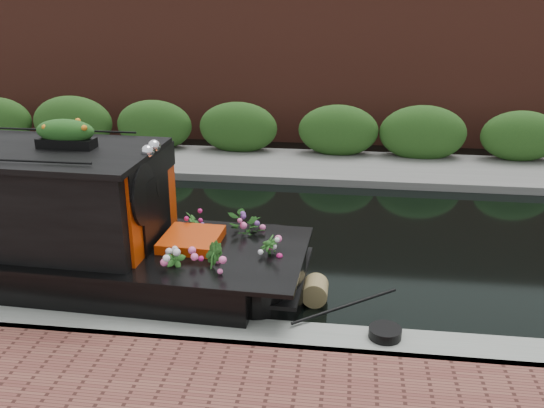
# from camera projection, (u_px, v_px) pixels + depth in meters

# --- Properties ---
(ground) EXTENTS (80.00, 80.00, 0.00)m
(ground) POSITION_uv_depth(u_px,v_px,m) (193.00, 236.00, 10.62)
(ground) COLOR black
(ground) RESTS_ON ground
(near_bank_coping) EXTENTS (40.00, 0.60, 0.50)m
(near_bank_coping) POSITION_uv_depth(u_px,v_px,m) (126.00, 339.00, 7.55)
(near_bank_coping) COLOR gray
(near_bank_coping) RESTS_ON ground
(far_bank_path) EXTENTS (40.00, 2.40, 0.34)m
(far_bank_path) POSITION_uv_depth(u_px,v_px,m) (237.00, 167.00, 14.52)
(far_bank_path) COLOR slate
(far_bank_path) RESTS_ON ground
(far_hedge) EXTENTS (40.00, 1.10, 2.80)m
(far_hedge) POSITION_uv_depth(u_px,v_px,m) (244.00, 157.00, 15.36)
(far_hedge) COLOR #254B19
(far_hedge) RESTS_ON ground
(far_brick_wall) EXTENTS (40.00, 1.00, 8.00)m
(far_brick_wall) POSITION_uv_depth(u_px,v_px,m) (257.00, 137.00, 17.31)
(far_brick_wall) COLOR brown
(far_brick_wall) RESTS_ON ground
(rope_fender) EXTENTS (0.35, 0.40, 0.35)m
(rope_fender) POSITION_uv_depth(u_px,v_px,m) (315.00, 290.00, 8.38)
(rope_fender) COLOR olive
(rope_fender) RESTS_ON ground
(coiled_mooring_rope) EXTENTS (0.39, 0.39, 0.12)m
(coiled_mooring_rope) POSITION_uv_depth(u_px,v_px,m) (385.00, 333.00, 7.13)
(coiled_mooring_rope) COLOR black
(coiled_mooring_rope) RESTS_ON near_bank_coping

